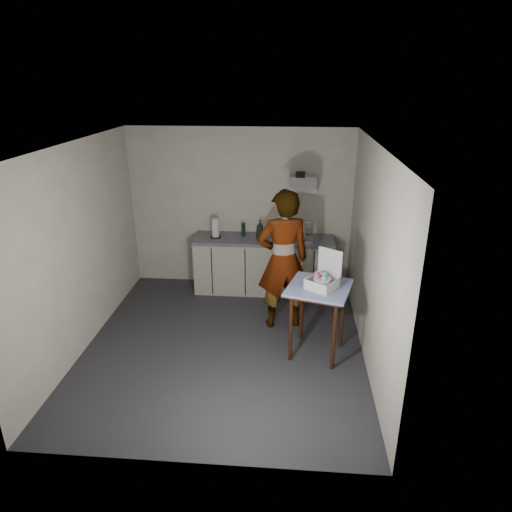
# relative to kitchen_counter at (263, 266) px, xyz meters

# --- Properties ---
(ground) EXTENTS (4.00, 4.00, 0.00)m
(ground) POSITION_rel_kitchen_counter_xyz_m (-0.40, -1.70, -0.43)
(ground) COLOR #28272C
(ground) RESTS_ON ground
(wall_back) EXTENTS (3.60, 0.02, 2.60)m
(wall_back) POSITION_rel_kitchen_counter_xyz_m (-0.40, 0.29, 0.87)
(wall_back) COLOR #B9B5A1
(wall_back) RESTS_ON ground
(wall_right) EXTENTS (0.02, 4.00, 2.60)m
(wall_right) POSITION_rel_kitchen_counter_xyz_m (1.39, -1.70, 0.87)
(wall_right) COLOR #B9B5A1
(wall_right) RESTS_ON ground
(wall_left) EXTENTS (0.02, 4.00, 2.60)m
(wall_left) POSITION_rel_kitchen_counter_xyz_m (-2.19, -1.70, 0.87)
(wall_left) COLOR #B9B5A1
(wall_left) RESTS_ON ground
(ceiling) EXTENTS (3.60, 4.00, 0.01)m
(ceiling) POSITION_rel_kitchen_counter_xyz_m (-0.40, -1.70, 2.17)
(ceiling) COLOR white
(ceiling) RESTS_ON wall_back
(kitchen_counter) EXTENTS (2.24, 0.62, 0.91)m
(kitchen_counter) POSITION_rel_kitchen_counter_xyz_m (0.00, 0.00, 0.00)
(kitchen_counter) COLOR black
(kitchen_counter) RESTS_ON ground
(wall_shelf) EXTENTS (0.42, 0.18, 0.37)m
(wall_shelf) POSITION_rel_kitchen_counter_xyz_m (0.60, 0.22, 1.32)
(wall_shelf) COLOR silver
(wall_shelf) RESTS_ON ground
(side_table) EXTENTS (0.90, 0.90, 0.94)m
(side_table) POSITION_rel_kitchen_counter_xyz_m (0.79, -1.79, 0.39)
(side_table) COLOR #3B1A0D
(side_table) RESTS_ON ground
(standing_man) EXTENTS (0.82, 0.64, 1.97)m
(standing_man) POSITION_rel_kitchen_counter_xyz_m (0.34, -1.10, 0.56)
(standing_man) COLOR #B2A593
(standing_man) RESTS_ON ground
(soap_bottle) EXTENTS (0.16, 0.16, 0.31)m
(soap_bottle) POSITION_rel_kitchen_counter_xyz_m (-0.06, -0.04, 0.64)
(soap_bottle) COLOR black
(soap_bottle) RESTS_ON kitchen_counter
(soda_can) EXTENTS (0.06, 0.06, 0.12)m
(soda_can) POSITION_rel_kitchen_counter_xyz_m (-0.09, 0.03, 0.54)
(soda_can) COLOR red
(soda_can) RESTS_ON kitchen_counter
(dark_bottle) EXTENTS (0.06, 0.06, 0.22)m
(dark_bottle) POSITION_rel_kitchen_counter_xyz_m (-0.33, 0.08, 0.59)
(dark_bottle) COLOR black
(dark_bottle) RESTS_ON kitchen_counter
(paper_towel) EXTENTS (0.18, 0.18, 0.32)m
(paper_towel) POSITION_rel_kitchen_counter_xyz_m (-0.77, -0.02, 0.63)
(paper_towel) COLOR black
(paper_towel) RESTS_ON kitchen_counter
(dish_rack) EXTENTS (0.37, 0.28, 0.26)m
(dish_rack) POSITION_rel_kitchen_counter_xyz_m (0.58, -0.02, 0.54)
(dish_rack) COLOR silver
(dish_rack) RESTS_ON kitchen_counter
(bakery_box) EXTENTS (0.45, 0.46, 0.45)m
(bakery_box) POSITION_rel_kitchen_counter_xyz_m (0.83, -1.81, 0.61)
(bakery_box) COLOR silver
(bakery_box) RESTS_ON side_table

